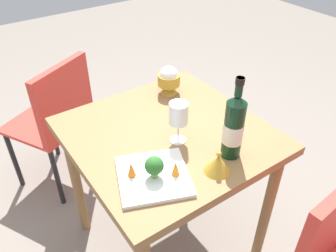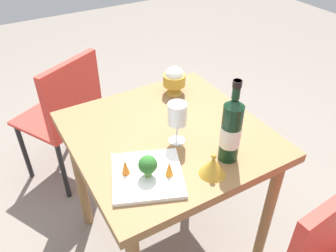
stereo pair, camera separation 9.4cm
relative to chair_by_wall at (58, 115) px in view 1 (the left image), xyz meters
name	(u,v)px [view 1 (the left image)]	position (x,y,z in m)	size (l,w,h in m)	color
ground_plane	(168,239)	(0.26, -0.73, -0.53)	(8.00, 8.00, 0.00)	gray
dining_table	(168,150)	(0.26, -0.73, 0.12)	(0.79, 0.79, 0.75)	olive
chair_by_wall	(58,115)	(0.00, 0.00, 0.00)	(0.54, 0.54, 0.85)	red
wine_bottle	(234,127)	(0.38, -0.98, 0.35)	(0.08, 0.08, 0.34)	black
wine_glass	(179,114)	(0.26, -0.80, 0.35)	(0.08, 0.08, 0.18)	white
rice_bowl	(169,79)	(0.45, -0.46, 0.29)	(0.11, 0.11, 0.14)	gold
rice_bowl_lid	(218,163)	(0.27, -1.02, 0.26)	(0.10, 0.10, 0.09)	gold
serving_plate	(153,176)	(0.06, -0.92, 0.23)	(0.33, 0.33, 0.02)	white
broccoli_floret	(154,166)	(0.06, -0.93, 0.29)	(0.07, 0.07, 0.09)	#729E4C
carrot_garnish_left	(131,169)	(0.00, -0.88, 0.27)	(0.03, 0.03, 0.06)	orange
carrot_garnish_right	(176,168)	(0.13, -0.97, 0.27)	(0.03, 0.03, 0.06)	orange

